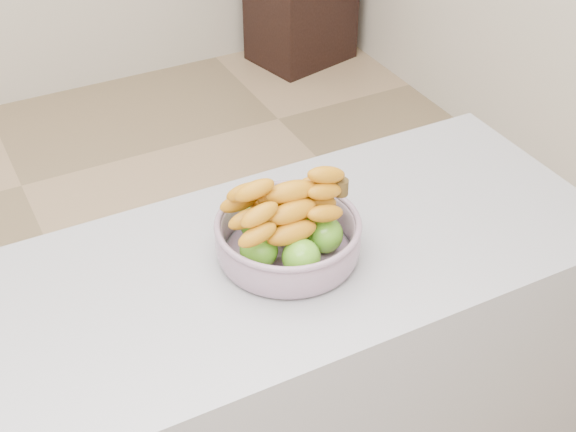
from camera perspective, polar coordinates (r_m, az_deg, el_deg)
ground at (r=2.67m, az=-12.65°, el=-11.39°), size 4.00×4.00×0.00m
fruit_bowl at (r=1.62m, az=-0.01°, el=-1.23°), size 0.30×0.30×0.18m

